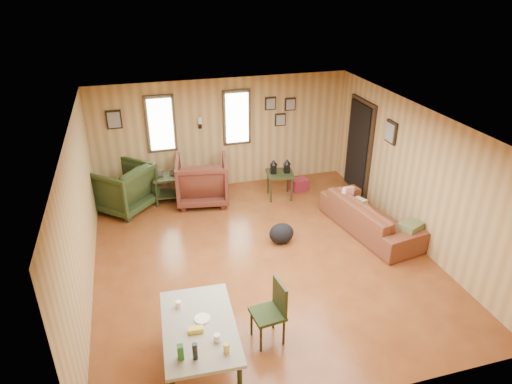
# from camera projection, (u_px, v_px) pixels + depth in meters

# --- Properties ---
(room) EXTENTS (5.54, 6.04, 2.44)m
(room) POSITION_uv_depth(u_px,v_px,m) (268.00, 186.00, 7.51)
(room) COLOR brown
(room) RESTS_ON ground
(sofa) EXTENTS (0.97, 2.21, 0.83)m
(sofa) POSITION_uv_depth(u_px,v_px,m) (371.00, 211.00, 8.36)
(sofa) COLOR brown
(sofa) RESTS_ON ground
(recliner_brown) EXTENTS (1.17, 1.12, 1.06)m
(recliner_brown) POSITION_uv_depth(u_px,v_px,m) (202.00, 178.00, 9.39)
(recliner_brown) COLOR #542419
(recliner_brown) RESTS_ON ground
(recliner_green) EXTENTS (1.38, 1.39, 1.04)m
(recliner_green) POSITION_uv_depth(u_px,v_px,m) (122.00, 186.00, 9.09)
(recliner_green) COLOR #293618
(recliner_green) RESTS_ON ground
(end_table) EXTENTS (0.61, 0.57, 0.73)m
(end_table) POSITION_uv_depth(u_px,v_px,m) (168.00, 184.00, 9.42)
(end_table) COLOR #282F15
(end_table) RESTS_ON ground
(side_table) EXTENTS (0.62, 0.62, 0.87)m
(side_table) POSITION_uv_depth(u_px,v_px,m) (280.00, 172.00, 9.53)
(side_table) COLOR #282F15
(side_table) RESTS_ON ground
(cooler) EXTENTS (0.41, 0.34, 0.26)m
(cooler) POSITION_uv_depth(u_px,v_px,m) (299.00, 185.00, 10.04)
(cooler) COLOR maroon
(cooler) RESTS_ON ground
(backpack) EXTENTS (0.52, 0.45, 0.38)m
(backpack) POSITION_uv_depth(u_px,v_px,m) (281.00, 233.00, 8.09)
(backpack) COLOR black
(backpack) RESTS_ON ground
(sofa_pillows) EXTENTS (0.97, 1.57, 0.33)m
(sofa_pillows) POSITION_uv_depth(u_px,v_px,m) (380.00, 211.00, 8.19)
(sofa_pillows) COLOR #545C33
(sofa_pillows) RESTS_ON sofa
(dining_table) EXTENTS (0.91, 1.45, 0.92)m
(dining_table) POSITION_uv_depth(u_px,v_px,m) (199.00, 330.00, 5.31)
(dining_table) COLOR gray
(dining_table) RESTS_ON ground
(dining_chair) EXTENTS (0.44, 0.44, 0.88)m
(dining_chair) POSITION_uv_depth(u_px,v_px,m) (272.00, 309.00, 5.88)
(dining_chair) COLOR #293618
(dining_chair) RESTS_ON ground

